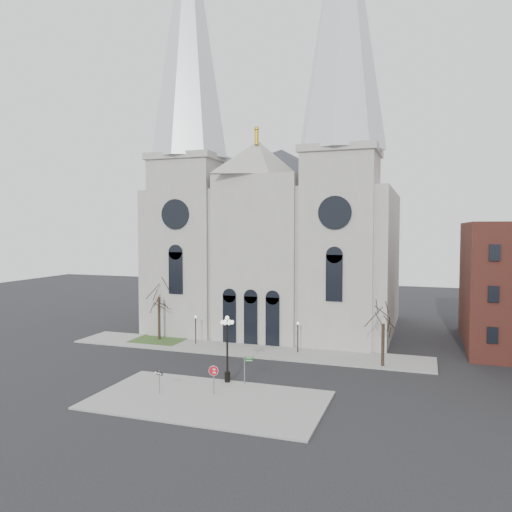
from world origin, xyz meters
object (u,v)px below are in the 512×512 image
(globe_lamp, at_px, (227,340))
(one_way_sign, at_px, (159,377))
(stop_sign, at_px, (214,374))
(street_name_sign, at_px, (245,367))

(globe_lamp, bearing_deg, one_way_sign, -131.83)
(one_way_sign, bearing_deg, stop_sign, 32.72)
(stop_sign, distance_m, one_way_sign, 4.40)
(stop_sign, distance_m, globe_lamp, 3.82)
(one_way_sign, distance_m, street_name_sign, 7.27)
(one_way_sign, relative_size, street_name_sign, 0.77)
(stop_sign, relative_size, globe_lamp, 0.40)
(globe_lamp, height_order, street_name_sign, globe_lamp)
(stop_sign, xyz_separation_m, street_name_sign, (1.48, 3.32, -0.26))
(globe_lamp, xyz_separation_m, street_name_sign, (1.65, 0.03, -2.20))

